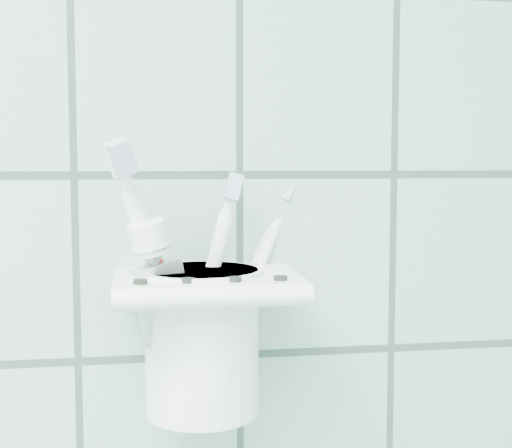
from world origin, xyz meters
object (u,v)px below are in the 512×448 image
holder_bracket (207,286)px  toothbrush_orange (179,283)px  toothbrush_blue (204,274)px  cup (202,336)px  toothbrush_pink (196,261)px  toothpaste_tube (184,295)px

holder_bracket → toothbrush_orange: toothbrush_orange is taller
toothbrush_orange → holder_bracket: bearing=-21.8°
toothbrush_blue → toothbrush_orange: 0.02m
cup → toothbrush_blue: bearing=77.8°
cup → toothbrush_pink: toothbrush_pink is taller
toothbrush_blue → toothbrush_orange: bearing=-136.0°
cup → toothbrush_pink: size_ratio=0.53×
toothbrush_orange → toothpaste_tube: 0.01m
toothbrush_blue → holder_bracket: bearing=-61.0°
holder_bracket → toothbrush_pink: size_ratio=0.65×
toothpaste_tube → toothbrush_orange: bearing=100.0°
toothbrush_orange → toothbrush_pink: bearing=40.5°
holder_bracket → toothbrush_pink: bearing=108.5°
holder_bracket → toothbrush_blue: size_ratio=0.73×
toothbrush_blue → toothbrush_orange: toothbrush_blue is taller
holder_bracket → toothbrush_pink: (-0.01, 0.02, 0.02)m
toothbrush_orange → toothbrush_blue: bearing=23.5°
toothbrush_pink → holder_bracket: bearing=-98.8°
toothbrush_pink → toothbrush_orange: 0.02m
toothbrush_pink → toothbrush_blue: bearing=-55.4°
cup → holder_bracket: bearing=-52.3°
cup → toothpaste_tube: bearing=-178.8°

